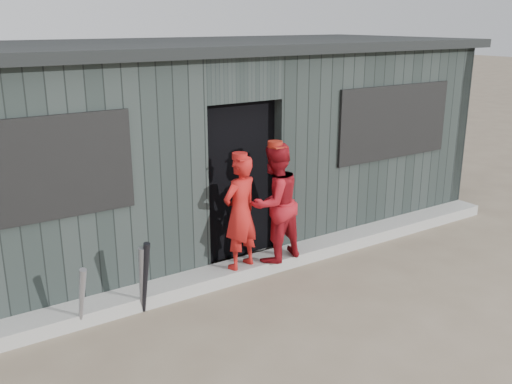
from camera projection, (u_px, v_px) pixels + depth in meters
ground at (362, 340)px, 5.37m from camera, size 80.00×80.00×0.00m
curb at (255, 266)px, 6.79m from camera, size 8.00×0.36×0.15m
bat_left at (82, 299)px, 5.40m from camera, size 0.10×0.27×0.70m
bat_mid at (142, 280)px, 5.72m from camera, size 0.09×0.22×0.76m
bat_right at (145, 278)px, 5.71m from camera, size 0.09×0.23×0.81m
player_red_left at (240, 212)px, 6.41m from camera, size 0.55×0.43×1.32m
player_red_right at (275, 203)px, 6.60m from camera, size 0.76×0.64×1.41m
player_grey_back at (259, 205)px, 7.28m from camera, size 0.71×0.59×1.23m
dugout at (187, 142)px, 7.78m from camera, size 8.30×3.30×2.62m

